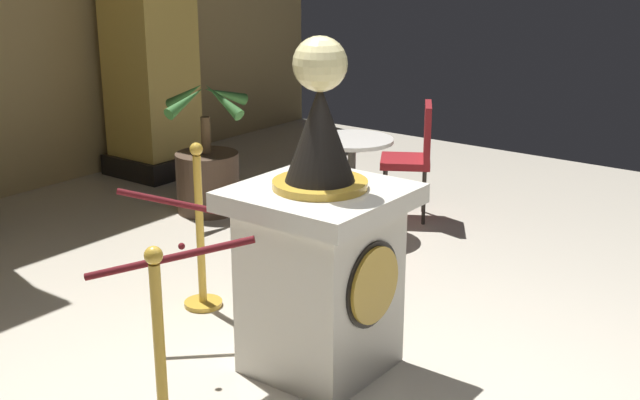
{
  "coord_description": "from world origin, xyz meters",
  "views": [
    {
      "loc": [
        -2.84,
        -2.01,
        2.2
      ],
      "look_at": [
        0.35,
        0.4,
        0.94
      ],
      "focal_mm": 46.36,
      "sensor_mm": 36.0,
      "label": 1
    }
  ],
  "objects_px": {
    "stanchion_far": "(162,387)",
    "potted_palm_right": "(208,173)",
    "cafe_chair_red": "(415,151)",
    "pedestal_clock": "(321,252)",
    "cafe_table": "(352,172)",
    "stanchion_near": "(201,251)"
  },
  "relations": [
    {
      "from": "stanchion_far",
      "to": "potted_palm_right",
      "type": "xyz_separation_m",
      "value": [
        2.64,
        2.32,
        -0.01
      ]
    },
    {
      "from": "potted_palm_right",
      "to": "cafe_chair_red",
      "type": "bearing_deg",
      "value": -58.71
    },
    {
      "from": "stanchion_far",
      "to": "cafe_chair_red",
      "type": "distance_m",
      "value": 3.64
    },
    {
      "from": "stanchion_far",
      "to": "pedestal_clock",
      "type": "bearing_deg",
      "value": -3.42
    },
    {
      "from": "stanchion_far",
      "to": "potted_palm_right",
      "type": "relative_size",
      "value": 0.89
    },
    {
      "from": "pedestal_clock",
      "to": "cafe_table",
      "type": "xyz_separation_m",
      "value": [
        1.89,
        1.12,
        -0.18
      ]
    },
    {
      "from": "potted_palm_right",
      "to": "cafe_table",
      "type": "relative_size",
      "value": 1.49
    },
    {
      "from": "stanchion_far",
      "to": "cafe_table",
      "type": "bearing_deg",
      "value": 19.72
    },
    {
      "from": "stanchion_near",
      "to": "cafe_table",
      "type": "distance_m",
      "value": 1.72
    },
    {
      "from": "pedestal_clock",
      "to": "stanchion_near",
      "type": "height_order",
      "value": "pedestal_clock"
    },
    {
      "from": "pedestal_clock",
      "to": "potted_palm_right",
      "type": "bearing_deg",
      "value": 56.53
    },
    {
      "from": "pedestal_clock",
      "to": "cafe_table",
      "type": "distance_m",
      "value": 2.2
    },
    {
      "from": "pedestal_clock",
      "to": "cafe_chair_red",
      "type": "xyz_separation_m",
      "value": [
        2.47,
        0.91,
        -0.09
      ]
    },
    {
      "from": "pedestal_clock",
      "to": "stanchion_near",
      "type": "relative_size",
      "value": 1.67
    },
    {
      "from": "cafe_table",
      "to": "cafe_chair_red",
      "type": "relative_size",
      "value": 0.79
    },
    {
      "from": "cafe_table",
      "to": "stanchion_far",
      "type": "bearing_deg",
      "value": -160.28
    },
    {
      "from": "stanchion_far",
      "to": "cafe_table",
      "type": "xyz_separation_m",
      "value": [
        2.95,
        1.06,
        0.14
      ]
    },
    {
      "from": "potted_palm_right",
      "to": "cafe_chair_red",
      "type": "xyz_separation_m",
      "value": [
        0.9,
        -1.48,
        0.24
      ]
    },
    {
      "from": "pedestal_clock",
      "to": "potted_palm_right",
      "type": "relative_size",
      "value": 1.57
    },
    {
      "from": "potted_palm_right",
      "to": "cafe_table",
      "type": "distance_m",
      "value": 1.31
    },
    {
      "from": "stanchion_near",
      "to": "cafe_chair_red",
      "type": "relative_size",
      "value": 1.1
    },
    {
      "from": "pedestal_clock",
      "to": "stanchion_far",
      "type": "height_order",
      "value": "pedestal_clock"
    }
  ]
}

